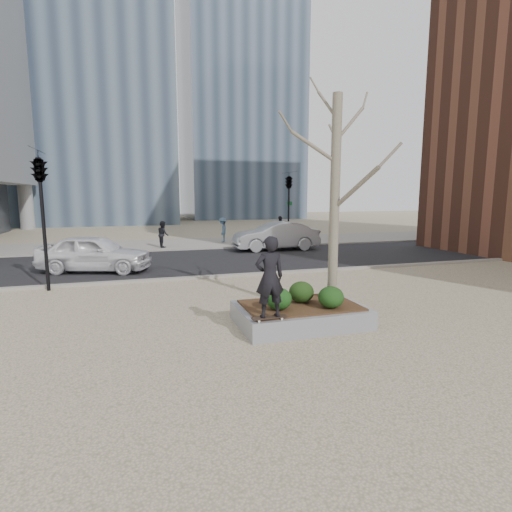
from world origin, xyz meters
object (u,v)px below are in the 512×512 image
object	(u,v)px
skateboard	(269,318)
police_car	(95,253)
skateboarder	(270,277)
planter	(300,315)

from	to	relation	value
skateboard	police_car	world-z (taller)	police_car
skateboarder	police_car	size ratio (longest dim) A/B	0.39
planter	skateboard	distance (m)	1.38
skateboard	skateboarder	size ratio (longest dim) A/B	0.45
planter	police_car	world-z (taller)	police_car
planter	skateboard	xyz separation A→B (m)	(-1.07, -0.83, 0.26)
planter	skateboard	size ratio (longest dim) A/B	3.85
skateboarder	police_car	world-z (taller)	skateboarder
skateboarder	planter	bearing A→B (deg)	-142.63
skateboard	police_car	bearing A→B (deg)	111.64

